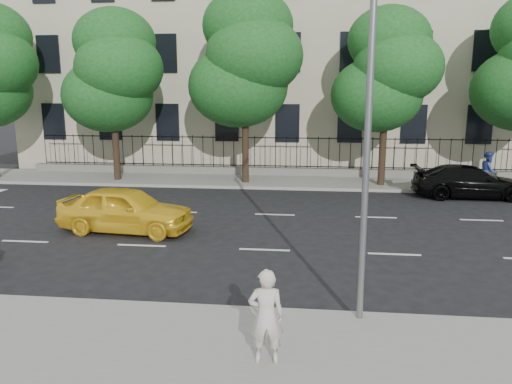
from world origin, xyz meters
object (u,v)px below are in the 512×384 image
yellow_taxi (126,209)px  black_sedan (470,182)px  woman_near (266,316)px  street_light (367,80)px

yellow_taxi → black_sedan: size_ratio=0.92×
woman_near → yellow_taxi: bearing=-61.0°
street_light → black_sedan: size_ratio=1.56×
street_light → woman_near: street_light is taller
yellow_taxi → black_sedan: yellow_taxi is taller
street_light → yellow_taxi: size_ratio=1.70×
yellow_taxi → woman_near: woman_near is taller
street_light → yellow_taxi: 10.46m
black_sedan → woman_near: bearing=152.6°
yellow_taxi → woman_near: bearing=-139.4°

